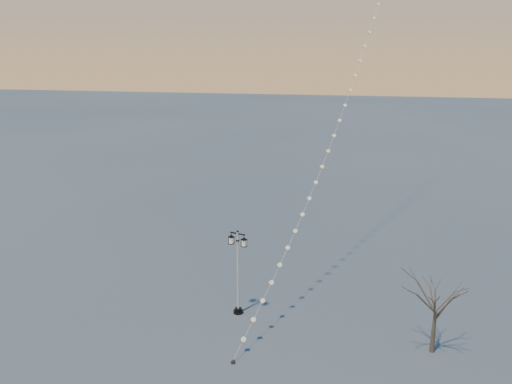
# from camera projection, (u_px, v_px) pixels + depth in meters

# --- Properties ---
(ground) EXTENTS (300.00, 300.00, 0.00)m
(ground) POSITION_uv_depth(u_px,v_px,m) (266.00, 348.00, 27.75)
(ground) COLOR #4D4E4E
(ground) RESTS_ON ground
(street_lamp) EXTENTS (1.23, 0.71, 5.03)m
(street_lamp) POSITION_uv_depth(u_px,v_px,m) (238.00, 268.00, 30.70)
(street_lamp) COLOR black
(street_lamp) RESTS_ON ground
(bare_tree) EXTENTS (2.49, 2.49, 4.12)m
(bare_tree) POSITION_uv_depth(u_px,v_px,m) (436.00, 300.00, 26.71)
(bare_tree) COLOR #4C3C2B
(bare_tree) RESTS_ON ground
(kite_train) EXTENTS (8.46, 31.96, 26.24)m
(kite_train) POSITION_uv_depth(u_px,v_px,m) (344.00, 75.00, 37.08)
(kite_train) COLOR black
(kite_train) RESTS_ON ground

